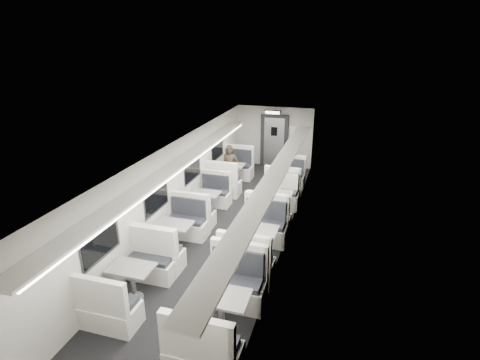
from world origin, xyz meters
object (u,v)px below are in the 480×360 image
Objects in this scene: passenger at (230,168)px; booth_right_b at (275,205)px; booth_right_a at (286,184)px; booth_left_a at (231,175)px; exit_sign at (273,112)px; vestibule_door at (274,141)px; booth_left_c at (174,237)px; booth_left_b at (206,203)px; booth_left_d at (133,282)px; booth_right_d at (222,314)px; booth_right_c at (256,244)px.

booth_right_b is at bearing -44.53° from passenger.
passenger is at bearing -173.76° from booth_right_a.
passenger is (0.09, -0.39, 0.38)m from booth_left_a.
vestibule_door is at bearing 90.00° from exit_sign.
booth_left_a is at bearing 90.00° from booth_left_c.
booth_right_b is (2.00, 0.34, 0.05)m from booth_left_b.
booth_left_d is 0.92× the size of booth_right_b.
booth_left_d is 1.00× the size of vestibule_door.
booth_left_b is at bearing 90.00° from booth_left_d.
booth_left_d is 0.90× the size of booth_right_d.
booth_left_b is (0.00, -2.41, -0.05)m from booth_left_a.
booth_right_a is at bearing 48.07° from booth_left_b.
booth_left_c is 3.03m from booth_right_d.
booth_left_c is at bearing 90.00° from booth_left_d.
booth_right_d reaches higher than booth_right_c.
booth_right_a is at bearing 2.94° from passenger.
passenger is at bearing 88.75° from booth_left_c.
exit_sign is (0.91, 2.49, 1.49)m from passenger.
booth_left_b is 0.86× the size of booth_right_d.
booth_right_a is 6.61m from booth_right_d.
booth_right_a is 4.13m from booth_right_c.
booth_right_c is at bearing 90.00° from booth_right_d.
booth_right_c reaches higher than booth_right_a.
exit_sign is (1.00, 8.48, 1.90)m from booth_left_d.
booth_right_d is (0.00, -6.61, 0.05)m from booth_right_a.
booth_left_d is at bearing 168.47° from booth_right_d.
booth_right_c is at bearing -67.31° from passenger.
booth_left_a is at bearing 106.41° from booth_right_d.
vestibule_door is (1.00, 2.58, 0.63)m from booth_left_a.
booth_left_b is 3.23× the size of exit_sign.
booth_right_a is at bearing 90.00° from booth_right_c.
booth_right_b reaches higher than booth_right_a.
booth_left_a is 2.98m from exit_sign.
booth_right_a is 0.87× the size of booth_right_d.
booth_right_d is at bearing -90.00° from booth_right_a.
vestibule_door reaches higher than booth_left_d.
booth_right_c is 3.75× the size of exit_sign.
booth_left_c is at bearing -98.60° from exit_sign.
booth_right_c reaches higher than booth_right_b.
booth_right_a is (2.00, -0.18, -0.04)m from booth_left_a.
booth_left_d is at bearing -96.36° from vestibule_door.
passenger is (-1.91, 1.67, 0.38)m from booth_right_b.
booth_left_a is at bearing 114.88° from booth_right_c.
booth_right_a is at bearing 90.00° from booth_right_b.
passenger is at bearing 89.14° from booth_left_d.
booth_right_b reaches higher than booth_left_a.
booth_left_c is 0.93× the size of booth_right_c.
exit_sign is at bearing 113.71° from booth_right_a.
vestibule_door is at bearing 98.25° from booth_right_c.
booth_left_c is 3.47× the size of exit_sign.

